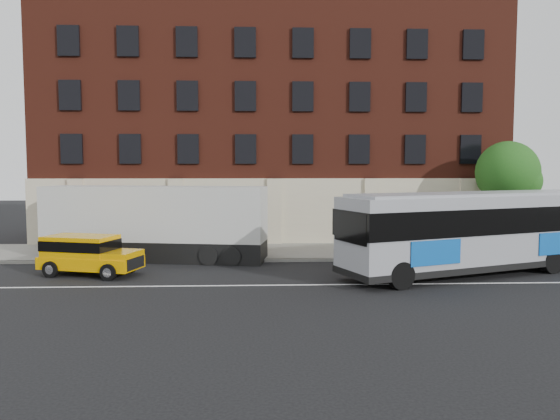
{
  "coord_description": "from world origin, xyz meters",
  "views": [
    {
      "loc": [
        -1.03,
        -20.96,
        4.77
      ],
      "look_at": [
        0.09,
        5.5,
        2.7
      ],
      "focal_mm": 34.21,
      "sensor_mm": 36.0,
      "label": 1
    }
  ],
  "objects_px": {
    "city_bus": "(479,229)",
    "yellow_suv": "(87,252)",
    "street_tree": "(508,175)",
    "sign_pole": "(110,234)",
    "shipping_container": "(154,224)"
  },
  "relations": [
    {
      "from": "city_bus",
      "to": "shipping_container",
      "type": "xyz_separation_m",
      "value": [
        -15.36,
        4.27,
        -0.14
      ]
    },
    {
      "from": "street_tree",
      "to": "city_bus",
      "type": "height_order",
      "value": "street_tree"
    },
    {
      "from": "street_tree",
      "to": "yellow_suv",
      "type": "bearing_deg",
      "value": -163.73
    },
    {
      "from": "city_bus",
      "to": "yellow_suv",
      "type": "height_order",
      "value": "city_bus"
    },
    {
      "from": "street_tree",
      "to": "city_bus",
      "type": "relative_size",
      "value": 0.45
    },
    {
      "from": "shipping_container",
      "to": "city_bus",
      "type": "bearing_deg",
      "value": -15.52
    },
    {
      "from": "sign_pole",
      "to": "shipping_container",
      "type": "relative_size",
      "value": 0.21
    },
    {
      "from": "street_tree",
      "to": "sign_pole",
      "type": "bearing_deg",
      "value": -171.39
    },
    {
      "from": "city_bus",
      "to": "yellow_suv",
      "type": "relative_size",
      "value": 2.86
    },
    {
      "from": "city_bus",
      "to": "yellow_suv",
      "type": "distance_m",
      "value": 17.71
    },
    {
      "from": "street_tree",
      "to": "shipping_container",
      "type": "distance_m",
      "value": 20.27
    },
    {
      "from": "yellow_suv",
      "to": "sign_pole",
      "type": "bearing_deg",
      "value": 86.47
    },
    {
      "from": "shipping_container",
      "to": "sign_pole",
      "type": "bearing_deg",
      "value": -162.8
    },
    {
      "from": "yellow_suv",
      "to": "shipping_container",
      "type": "distance_m",
      "value": 4.54
    },
    {
      "from": "city_bus",
      "to": "street_tree",
      "type": "bearing_deg",
      "value": 56.71
    }
  ]
}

